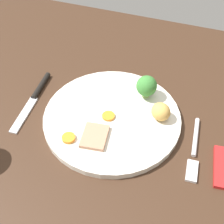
{
  "coord_description": "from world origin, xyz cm",
  "views": [
    {
      "loc": [
        -17.31,
        40.48,
        51.27
      ],
      "look_at": [
        -3.27,
        0.96,
        6.0
      ],
      "focal_mm": 48.25,
      "sensor_mm": 36.0,
      "label": 1
    }
  ],
  "objects_px": {
    "meat_slice_main": "(95,136)",
    "broccoli_floret": "(147,86)",
    "roast_potato_left": "(161,112)",
    "knife": "(35,96)",
    "carrot_coin_back": "(69,138)",
    "carrot_coin_front": "(108,116)",
    "fork": "(194,150)",
    "dinner_plate": "(112,118)"
  },
  "relations": [
    {
      "from": "meat_slice_main",
      "to": "broccoli_floret",
      "type": "xyz_separation_m",
      "value": [
        -0.06,
        -0.15,
        0.02
      ]
    },
    {
      "from": "roast_potato_left",
      "to": "knife",
      "type": "height_order",
      "value": "roast_potato_left"
    },
    {
      "from": "meat_slice_main",
      "to": "roast_potato_left",
      "type": "distance_m",
      "value": 0.14
    },
    {
      "from": "roast_potato_left",
      "to": "carrot_coin_back",
      "type": "height_order",
      "value": "roast_potato_left"
    },
    {
      "from": "carrot_coin_front",
      "to": "carrot_coin_back",
      "type": "distance_m",
      "value": 0.1
    },
    {
      "from": "fork",
      "to": "knife",
      "type": "height_order",
      "value": "knife"
    },
    {
      "from": "roast_potato_left",
      "to": "carrot_coin_back",
      "type": "relative_size",
      "value": 1.56
    },
    {
      "from": "fork",
      "to": "roast_potato_left",
      "type": "bearing_deg",
      "value": -125.59
    },
    {
      "from": "carrot_coin_back",
      "to": "broccoli_floret",
      "type": "relative_size",
      "value": 0.5
    },
    {
      "from": "meat_slice_main",
      "to": "fork",
      "type": "bearing_deg",
      "value": -166.78
    },
    {
      "from": "carrot_coin_back",
      "to": "fork",
      "type": "height_order",
      "value": "carrot_coin_back"
    },
    {
      "from": "knife",
      "to": "fork",
      "type": "bearing_deg",
      "value": 80.6
    },
    {
      "from": "fork",
      "to": "dinner_plate",
      "type": "bearing_deg",
      "value": -101.41
    },
    {
      "from": "meat_slice_main",
      "to": "knife",
      "type": "height_order",
      "value": "meat_slice_main"
    },
    {
      "from": "carrot_coin_back",
      "to": "fork",
      "type": "xyz_separation_m",
      "value": [
        -0.23,
        -0.06,
        -0.01
      ]
    },
    {
      "from": "carrot_coin_back",
      "to": "knife",
      "type": "distance_m",
      "value": 0.16
    },
    {
      "from": "meat_slice_main",
      "to": "carrot_coin_back",
      "type": "distance_m",
      "value": 0.05
    },
    {
      "from": "carrot_coin_front",
      "to": "knife",
      "type": "bearing_deg",
      "value": -3.99
    },
    {
      "from": "meat_slice_main",
      "to": "roast_potato_left",
      "type": "height_order",
      "value": "roast_potato_left"
    },
    {
      "from": "roast_potato_left",
      "to": "knife",
      "type": "relative_size",
      "value": 0.22
    },
    {
      "from": "carrot_coin_front",
      "to": "broccoli_floret",
      "type": "height_order",
      "value": "broccoli_floret"
    },
    {
      "from": "dinner_plate",
      "to": "meat_slice_main",
      "type": "height_order",
      "value": "meat_slice_main"
    },
    {
      "from": "dinner_plate",
      "to": "fork",
      "type": "relative_size",
      "value": 1.86
    },
    {
      "from": "carrot_coin_back",
      "to": "knife",
      "type": "height_order",
      "value": "carrot_coin_back"
    },
    {
      "from": "roast_potato_left",
      "to": "dinner_plate",
      "type": "bearing_deg",
      "value": 15.82
    },
    {
      "from": "carrot_coin_back",
      "to": "fork",
      "type": "bearing_deg",
      "value": -164.68
    },
    {
      "from": "dinner_plate",
      "to": "carrot_coin_back",
      "type": "relative_size",
      "value": 10.96
    },
    {
      "from": "broccoli_floret",
      "to": "roast_potato_left",
      "type": "bearing_deg",
      "value": 130.46
    },
    {
      "from": "fork",
      "to": "meat_slice_main",
      "type": "bearing_deg",
      "value": -80.89
    },
    {
      "from": "broccoli_floret",
      "to": "meat_slice_main",
      "type": "bearing_deg",
      "value": 66.97
    },
    {
      "from": "broccoli_floret",
      "to": "dinner_plate",
      "type": "bearing_deg",
      "value": 57.72
    },
    {
      "from": "roast_potato_left",
      "to": "carrot_coin_front",
      "type": "relative_size",
      "value": 1.54
    },
    {
      "from": "carrot_coin_back",
      "to": "broccoli_floret",
      "type": "bearing_deg",
      "value": -123.12
    },
    {
      "from": "dinner_plate",
      "to": "roast_potato_left",
      "type": "bearing_deg",
      "value": -164.18
    },
    {
      "from": "broccoli_floret",
      "to": "fork",
      "type": "distance_m",
      "value": 0.17
    },
    {
      "from": "carrot_coin_back",
      "to": "dinner_plate",
      "type": "bearing_deg",
      "value": -123.87
    },
    {
      "from": "meat_slice_main",
      "to": "carrot_coin_front",
      "type": "relative_size",
      "value": 2.3
    },
    {
      "from": "carrot_coin_back",
      "to": "knife",
      "type": "relative_size",
      "value": 0.14
    },
    {
      "from": "dinner_plate",
      "to": "broccoli_floret",
      "type": "distance_m",
      "value": 0.1
    },
    {
      "from": "roast_potato_left",
      "to": "fork",
      "type": "xyz_separation_m",
      "value": [
        -0.08,
        0.05,
        -0.03
      ]
    },
    {
      "from": "dinner_plate",
      "to": "meat_slice_main",
      "type": "relative_size",
      "value": 4.71
    },
    {
      "from": "dinner_plate",
      "to": "carrot_coin_front",
      "type": "xyz_separation_m",
      "value": [
        0.01,
        0.01,
        0.01
      ]
    }
  ]
}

